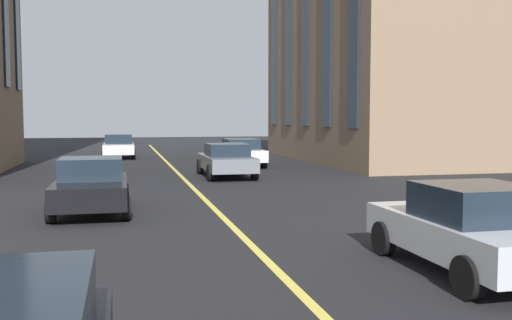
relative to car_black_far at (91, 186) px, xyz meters
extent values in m
cube|color=#D8C64C|center=(-3.60, -3.14, -0.70)|extent=(80.00, 0.16, 0.01)
cube|color=black|center=(-0.05, 0.00, -0.12)|extent=(3.90, 1.75, 0.55)
cube|color=#19232D|center=(0.15, 0.00, 0.43)|extent=(1.64, 1.54, 0.55)
cylinder|color=black|center=(-1.34, -0.84, -0.40)|extent=(0.60, 0.21, 0.60)
cylinder|color=black|center=(-1.34, 0.84, -0.40)|extent=(0.60, 0.21, 0.60)
cylinder|color=black|center=(1.24, -0.84, -0.40)|extent=(0.60, 0.21, 0.60)
cylinder|color=black|center=(1.24, 0.84, -0.40)|extent=(0.60, 0.21, 0.60)
cube|color=slate|center=(8.02, -4.90, -0.10)|extent=(4.40, 1.80, 0.55)
cube|color=#19232D|center=(7.80, -4.90, 0.42)|extent=(1.85, 1.58, 0.50)
cylinder|color=black|center=(9.47, -4.03, -0.38)|extent=(0.64, 0.22, 0.64)
cylinder|color=black|center=(9.47, -5.76, -0.38)|extent=(0.64, 0.22, 0.64)
cylinder|color=black|center=(6.56, -4.03, -0.38)|extent=(0.64, 0.22, 0.64)
cylinder|color=black|center=(6.56, -5.76, -0.38)|extent=(0.64, 0.22, 0.64)
cube|color=silver|center=(13.01, -6.49, -0.10)|extent=(4.40, 1.80, 0.55)
cube|color=#19232D|center=(12.79, -6.49, 0.42)|extent=(1.85, 1.58, 0.50)
cylinder|color=black|center=(14.46, -5.63, -0.38)|extent=(0.64, 0.22, 0.64)
cylinder|color=black|center=(14.46, -7.36, -0.38)|extent=(0.64, 0.22, 0.64)
cylinder|color=black|center=(11.56, -5.63, -0.38)|extent=(0.64, 0.22, 0.64)
cylinder|color=black|center=(11.56, -7.36, -0.38)|extent=(0.64, 0.22, 0.64)
cube|color=#B7BABF|center=(-7.18, -6.09, -0.12)|extent=(3.90, 1.75, 0.55)
cube|color=#19232D|center=(-7.37, -6.09, 0.43)|extent=(1.64, 1.54, 0.55)
cylinder|color=black|center=(-5.89, -5.25, -0.40)|extent=(0.60, 0.21, 0.60)
cylinder|color=black|center=(-5.89, -6.93, -0.40)|extent=(0.60, 0.21, 0.60)
cylinder|color=black|center=(-8.47, -5.25, -0.40)|extent=(0.60, 0.21, 0.60)
cube|color=silver|center=(20.22, -0.59, -0.12)|extent=(3.90, 1.75, 0.55)
cube|color=#19232D|center=(20.41, -0.59, 0.43)|extent=(1.64, 1.54, 0.55)
cylinder|color=black|center=(18.93, -1.43, -0.40)|extent=(0.60, 0.21, 0.60)
cylinder|color=black|center=(18.93, 0.25, -0.40)|extent=(0.60, 0.21, 0.60)
cylinder|color=black|center=(21.50, -1.43, -0.40)|extent=(0.60, 0.21, 0.60)
cylinder|color=black|center=(21.50, 0.25, -0.40)|extent=(0.60, 0.21, 0.60)
cube|color=#846B51|center=(15.28, -15.87, 6.25)|extent=(16.84, 10.45, 13.91)
cube|color=#19232D|center=(8.55, -10.59, 6.53)|extent=(1.10, 0.10, 10.57)
cube|color=#19232D|center=(11.92, -10.59, 6.53)|extent=(1.10, 0.10, 10.57)
cube|color=#19232D|center=(15.28, -10.59, 6.53)|extent=(1.10, 0.10, 10.57)
cube|color=#19232D|center=(18.65, -10.59, 6.53)|extent=(1.10, 0.10, 10.57)
cube|color=#19232D|center=(22.02, -10.59, 6.53)|extent=(1.10, 0.10, 10.57)
camera|label=1|loc=(-15.26, -0.77, 1.74)|focal=40.91mm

